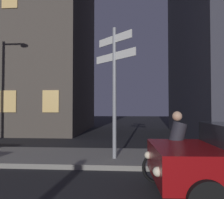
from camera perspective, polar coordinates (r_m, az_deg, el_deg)
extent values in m
cube|color=gray|center=(7.58, 5.76, -14.31)|extent=(40.00, 2.53, 0.14)
cylinder|color=gray|center=(7.03, 0.62, 1.77)|extent=(0.12, 0.12, 4.02)
cube|color=white|center=(7.32, 0.61, 14.85)|extent=(1.08, 1.08, 0.24)
cube|color=white|center=(7.19, 0.61, 10.70)|extent=(1.29, 1.29, 0.24)
cylinder|color=black|center=(5.63, 15.76, -16.06)|extent=(0.65, 0.24, 0.64)
sphere|color=#F9EFCC|center=(3.95, 11.33, -17.25)|extent=(0.16, 0.16, 0.16)
sphere|color=#F9EFCC|center=(5.15, 8.99, -13.57)|extent=(0.16, 0.16, 0.16)
torus|color=black|center=(5.78, 22.36, -15.23)|extent=(0.72, 0.16, 0.72)
torus|color=black|center=(5.40, 11.38, -16.30)|extent=(0.72, 0.16, 0.72)
cylinder|color=#1959A5|center=(5.51, 17.05, -13.29)|extent=(1.00, 0.18, 0.04)
cylinder|color=#26262D|center=(5.40, 16.00, -8.43)|extent=(0.49, 0.38, 0.61)
sphere|color=tan|center=(5.36, 15.96, -4.02)|extent=(0.22, 0.22, 0.22)
cylinder|color=black|center=(5.58, 16.22, -13.46)|extent=(0.35, 0.17, 0.55)
cylinder|color=black|center=(5.41, 16.89, -13.82)|extent=(0.35, 0.17, 0.55)
cube|color=#F2C672|center=(13.73, -24.49, -0.43)|extent=(0.90, 0.06, 1.20)
cube|color=#F2C672|center=(12.76, -15.06, -0.44)|extent=(0.90, 0.06, 1.20)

